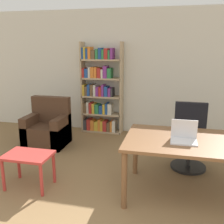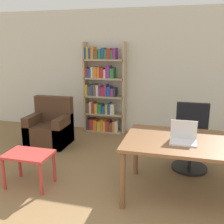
{
  "view_description": "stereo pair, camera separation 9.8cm",
  "coord_description": "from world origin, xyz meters",
  "px_view_note": "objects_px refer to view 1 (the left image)",
  "views": [
    {
      "loc": [
        0.67,
        -1.22,
        1.92
      ],
      "look_at": [
        -0.14,
        2.22,
        1.03
      ],
      "focal_mm": 42.0,
      "sensor_mm": 36.0,
      "label": 1
    },
    {
      "loc": [
        0.77,
        -1.2,
        1.92
      ],
      "look_at": [
        -0.14,
        2.22,
        1.03
      ],
      "focal_mm": 42.0,
      "sensor_mm": 36.0,
      "label": 2
    }
  ],
  "objects_px": {
    "office_chair": "(190,140)",
    "armchair": "(47,129)",
    "desk": "(191,146)",
    "side_table_blue": "(28,159)",
    "bookshelf": "(100,92)",
    "laptop": "(184,137)"
  },
  "relations": [
    {
      "from": "side_table_blue",
      "to": "armchair",
      "type": "xyz_separation_m",
      "value": [
        -0.51,
        1.57,
        -0.1
      ]
    },
    {
      "from": "side_table_blue",
      "to": "bookshelf",
      "type": "relative_size",
      "value": 0.32
    },
    {
      "from": "side_table_blue",
      "to": "bookshelf",
      "type": "height_order",
      "value": "bookshelf"
    },
    {
      "from": "office_chair",
      "to": "bookshelf",
      "type": "relative_size",
      "value": 0.52
    },
    {
      "from": "laptop",
      "to": "side_table_blue",
      "type": "xyz_separation_m",
      "value": [
        -2.05,
        -0.2,
        -0.43
      ]
    },
    {
      "from": "laptop",
      "to": "armchair",
      "type": "relative_size",
      "value": 0.34
    },
    {
      "from": "bookshelf",
      "to": "desk",
      "type": "bearing_deg",
      "value": -51.32
    },
    {
      "from": "desk",
      "to": "office_chair",
      "type": "bearing_deg",
      "value": 87.36
    },
    {
      "from": "desk",
      "to": "side_table_blue",
      "type": "height_order",
      "value": "desk"
    },
    {
      "from": "laptop",
      "to": "bookshelf",
      "type": "height_order",
      "value": "bookshelf"
    },
    {
      "from": "desk",
      "to": "bookshelf",
      "type": "relative_size",
      "value": 0.82
    },
    {
      "from": "laptop",
      "to": "armchair",
      "type": "xyz_separation_m",
      "value": [
        -2.56,
        1.37,
        -0.52
      ]
    },
    {
      "from": "desk",
      "to": "office_chair",
      "type": "xyz_separation_m",
      "value": [
        0.04,
        0.93,
        -0.24
      ]
    },
    {
      "from": "armchair",
      "to": "bookshelf",
      "type": "bearing_deg",
      "value": 52.08
    },
    {
      "from": "desk",
      "to": "side_table_blue",
      "type": "xyz_separation_m",
      "value": [
        -2.15,
        -0.27,
        -0.28
      ]
    },
    {
      "from": "armchair",
      "to": "bookshelf",
      "type": "xyz_separation_m",
      "value": [
        0.8,
        1.02,
        0.61
      ]
    },
    {
      "from": "office_chair",
      "to": "armchair",
      "type": "bearing_deg",
      "value": 172.12
    },
    {
      "from": "armchair",
      "to": "laptop",
      "type": "bearing_deg",
      "value": -28.19
    },
    {
      "from": "armchair",
      "to": "desk",
      "type": "bearing_deg",
      "value": -26.09
    },
    {
      "from": "laptop",
      "to": "bookshelf",
      "type": "distance_m",
      "value": 2.97
    },
    {
      "from": "desk",
      "to": "office_chair",
      "type": "height_order",
      "value": "office_chair"
    },
    {
      "from": "office_chair",
      "to": "armchair",
      "type": "height_order",
      "value": "office_chair"
    }
  ]
}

